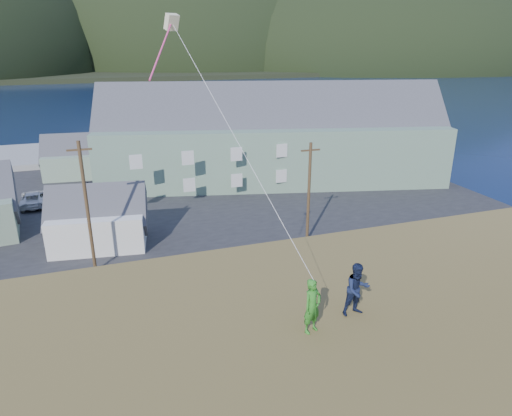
{
  "coord_description": "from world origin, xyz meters",
  "views": [
    {
      "loc": [
        -2.36,
        -30.06,
        15.72
      ],
      "look_at": [
        3.73,
        -12.14,
        8.8
      ],
      "focal_mm": 32.0,
      "sensor_mm": 36.0,
      "label": 1
    }
  ],
  "objects": [
    {
      "name": "utility_poles",
      "position": [
        -3.8,
        1.5,
        4.46
      ],
      "size": [
        33.77,
        0.24,
        9.53
      ],
      "color": "#47331E",
      "rests_on": "waterfront_lot"
    },
    {
      "name": "kite_flyer_green",
      "position": [
        3.16,
        -19.18,
        8.1
      ],
      "size": [
        0.77,
        0.64,
        1.8
      ],
      "primitive_type": "imported",
      "rotation": [
        0.0,
        0.0,
        0.37
      ],
      "color": "#2C7D22",
      "rests_on": "hillside"
    },
    {
      "name": "wharf",
      "position": [
        -6.0,
        40.0,
        0.45
      ],
      "size": [
        26.0,
        14.0,
        0.9
      ],
      "primitive_type": "cube",
      "color": "gray",
      "rests_on": "ground"
    },
    {
      "name": "lodge",
      "position": [
        16.41,
        19.37,
        5.32
      ],
      "size": [
        40.92,
        20.01,
        13.87
      ],
      "rotation": [
        0.0,
        0.0,
        -0.24
      ],
      "color": "gray",
      "rests_on": "waterfront_lot"
    },
    {
      "name": "grass_strip",
      "position": [
        0.0,
        -2.0,
        0.05
      ],
      "size": [
        110.0,
        8.0,
        0.1
      ],
      "primitive_type": "cube",
      "color": "#4C3D19",
      "rests_on": "ground"
    },
    {
      "name": "shed_palegreen_far",
      "position": [
        -4.81,
        28.47,
        2.45
      ],
      "size": [
        10.0,
        6.33,
        6.38
      ],
      "rotation": [
        0.0,
        0.0,
        -0.1
      ],
      "color": "gray",
      "rests_on": "waterfront_lot"
    },
    {
      "name": "far_hills",
      "position": [
        35.59,
        279.38,
        2.0
      ],
      "size": [
        760.0,
        265.0,
        143.0
      ],
      "color": "black",
      "rests_on": "ground"
    },
    {
      "name": "ground",
      "position": [
        0.0,
        0.0,
        0.0
      ],
      "size": [
        900.0,
        900.0,
        0.0
      ],
      "primitive_type": "plane",
      "color": "#0A1638",
      "rests_on": "ground"
    },
    {
      "name": "kite_flyer_navy",
      "position": [
        4.96,
        -18.78,
        8.12
      ],
      "size": [
        0.92,
        0.72,
        1.84
      ],
      "primitive_type": "imported",
      "rotation": [
        0.0,
        0.0,
        0.03
      ],
      "color": "#151E3B",
      "rests_on": "hillside"
    },
    {
      "name": "waterfront_lot",
      "position": [
        0.0,
        17.0,
        0.06
      ],
      "size": [
        72.0,
        36.0,
        0.12
      ],
      "primitive_type": "cube",
      "color": "#28282B",
      "rests_on": "ground"
    },
    {
      "name": "kite_rig",
      "position": [
        0.39,
        -12.76,
        16.11
      ],
      "size": [
        2.0,
        3.66,
        10.35
      ],
      "color": "beige",
      "rests_on": "ground"
    },
    {
      "name": "parked_cars",
      "position": [
        -7.47,
        19.0,
        0.83
      ],
      "size": [
        22.76,
        9.6,
        1.48
      ],
      "color": "maroon",
      "rests_on": "waterfront_lot"
    },
    {
      "name": "shed_white",
      "position": [
        -3.41,
        6.29,
        2.37
      ],
      "size": [
        8.34,
        6.11,
        6.14
      ],
      "rotation": [
        0.0,
        0.0,
        -0.14
      ],
      "color": "white",
      "rests_on": "waterfront_lot"
    },
    {
      "name": "far_shore",
      "position": [
        0.0,
        330.0,
        1.0
      ],
      "size": [
        900.0,
        320.0,
        2.0
      ],
      "primitive_type": "cube",
      "color": "black",
      "rests_on": "ground"
    }
  ]
}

